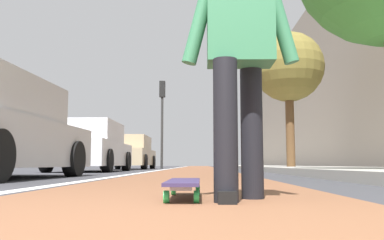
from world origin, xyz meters
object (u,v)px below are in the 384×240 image
at_px(parked_car_mid, 91,148).
at_px(street_tree_mid, 288,68).
at_px(traffic_light, 162,108).
at_px(skater_person, 239,46).
at_px(skateboard, 184,184).
at_px(parked_car_far, 130,153).

relative_size(parked_car_mid, street_tree_mid, 0.93).
bearing_deg(traffic_light, street_tree_mid, -142.85).
bearing_deg(parked_car_mid, skater_person, -159.85).
height_order(skateboard, parked_car_far, parked_car_far).
bearing_deg(skateboard, traffic_light, 5.95).
distance_m(parked_car_mid, parked_car_far, 6.15).
relative_size(traffic_light, street_tree_mid, 0.93).
distance_m(skater_person, street_tree_mid, 11.50).
bearing_deg(parked_car_far, traffic_light, -40.70).
xyz_separation_m(skateboard, traffic_light, (17.13, 1.78, 2.89)).
xyz_separation_m(parked_car_far, traffic_light, (1.50, -1.29, 2.27)).
distance_m(parked_car_mid, street_tree_mid, 6.93).
relative_size(parked_car_mid, traffic_light, 1.00).
bearing_deg(street_tree_mid, parked_car_mid, 101.48).
xyz_separation_m(skateboard, parked_car_far, (15.63, 3.08, 0.61)).
bearing_deg(parked_car_far, street_tree_mid, -128.54).
height_order(parked_car_mid, traffic_light, traffic_light).
height_order(traffic_light, street_tree_mid, street_tree_mid).
xyz_separation_m(skater_person, parked_car_mid, (9.62, 3.53, -0.23)).
distance_m(skateboard, parked_car_far, 15.94).
distance_m(skater_person, traffic_light, 17.53).
bearing_deg(parked_car_mid, street_tree_mid, -78.52).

